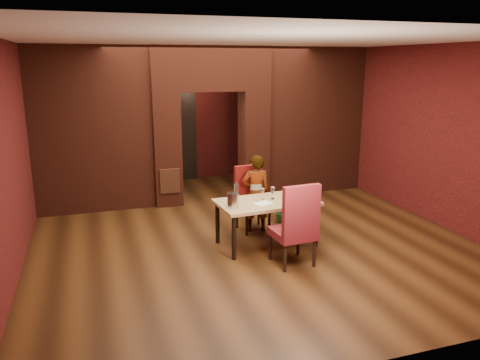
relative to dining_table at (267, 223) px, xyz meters
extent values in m
plane|color=#422510|center=(-0.17, 0.78, -0.37)|extent=(8.00, 8.00, 0.00)
cube|color=silver|center=(-0.17, 0.78, 2.83)|extent=(7.00, 8.00, 0.04)
cube|color=maroon|center=(-0.17, 4.78, 1.23)|extent=(7.00, 0.04, 3.20)
cube|color=maroon|center=(-0.17, -3.22, 1.23)|extent=(7.00, 0.04, 3.20)
cube|color=maroon|center=(-3.67, 0.78, 1.23)|extent=(0.04, 8.00, 3.20)
cube|color=maroon|center=(3.33, 0.78, 1.23)|extent=(0.04, 8.00, 3.20)
cube|color=maroon|center=(-1.12, 2.78, 0.78)|extent=(0.55, 0.55, 2.30)
cube|color=maroon|center=(0.78, 2.78, 0.78)|extent=(0.55, 0.55, 2.30)
cube|color=maroon|center=(-0.17, 2.78, 2.38)|extent=(2.45, 0.55, 0.90)
cube|color=maroon|center=(-2.54, 2.78, 1.23)|extent=(2.28, 0.35, 3.20)
cube|color=maroon|center=(2.19, 2.78, 1.23)|extent=(2.28, 0.35, 3.20)
cube|color=#A85330|center=(-1.12, 2.48, 0.18)|extent=(0.40, 0.03, 0.50)
cube|color=black|center=(-0.57, 4.72, 0.68)|extent=(0.90, 0.08, 2.10)
cube|color=black|center=(-0.57, 4.68, 0.68)|extent=(1.02, 0.04, 2.22)
cube|color=tan|center=(0.00, 0.00, 0.00)|extent=(1.63, 1.00, 0.74)
cube|color=maroon|center=(0.02, 0.71, 0.19)|extent=(0.55, 0.55, 1.12)
cube|color=maroon|center=(0.09, -0.79, 0.25)|extent=(0.60, 0.60, 1.24)
imported|color=white|center=(0.05, 0.66, 0.31)|extent=(0.53, 0.38, 1.36)
cube|color=white|center=(-0.10, -0.11, 0.37)|extent=(0.34, 0.30, 0.00)
cylinder|color=#B0B0B6|center=(-0.61, -0.16, 0.48)|extent=(0.18, 0.18, 0.22)
cylinder|color=white|center=(-0.46, 0.17, 0.52)|extent=(0.07, 0.07, 0.30)
imported|color=#2B6223|center=(0.68, 0.96, -0.17)|extent=(0.47, 0.45, 0.40)
camera|label=1|loc=(-2.63, -6.63, 2.51)|focal=35.00mm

